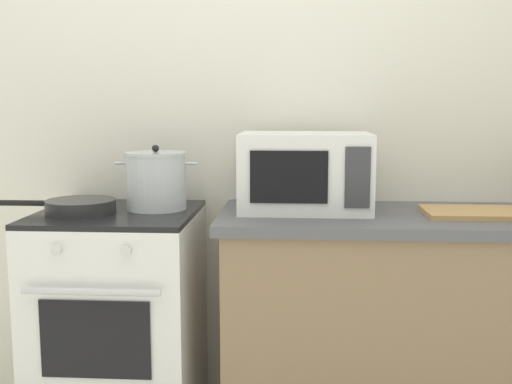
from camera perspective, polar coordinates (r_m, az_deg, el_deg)
back_wall at (r=2.68m, az=2.91°, el=6.40°), size 4.40×0.10×2.50m
lower_cabinet_right at (r=2.55m, az=16.57°, el=-12.62°), size 1.64×0.56×0.88m
countertop_right at (r=2.43m, az=17.00°, el=-2.42°), size 1.70×0.60×0.04m
stove at (r=2.56m, az=-12.40°, el=-11.93°), size 0.60×0.64×0.92m
stock_pot at (r=2.45m, az=-9.19°, el=1.05°), size 0.32×0.24×0.25m
frying_pan at (r=2.44m, az=-16.01°, el=-1.26°), size 0.46×0.26×0.05m
microwave at (r=2.40m, az=4.55°, el=1.88°), size 0.50×0.37×0.30m
cutting_board at (r=2.43m, az=19.39°, el=-1.81°), size 0.36×0.26×0.02m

